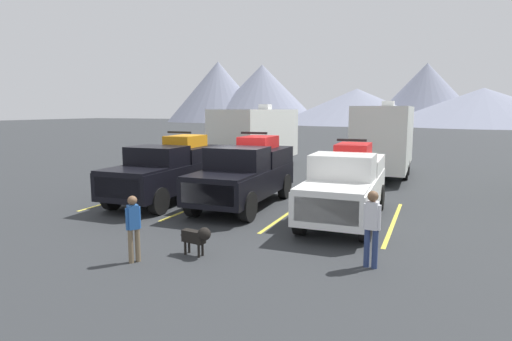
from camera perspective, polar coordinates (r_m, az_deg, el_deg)
ground_plane at (r=14.88m, az=-1.85°, el=-5.20°), size 240.00×240.00×0.00m
pickup_truck_a at (r=16.49m, az=-11.65°, el=0.19°), size 2.33×5.62×2.60m
pickup_truck_b at (r=15.27m, az=-1.35°, el=-0.21°), size 2.32×5.60×2.62m
pickup_truck_c at (r=13.61m, az=12.04°, el=-1.67°), size 2.19×5.71×2.49m
lot_stripe_a at (r=17.73m, az=-16.51°, el=-3.34°), size 0.12×5.50×0.01m
lot_stripe_b at (r=15.84m, az=-7.05°, el=-4.42°), size 0.12×5.50×0.01m
lot_stripe_c at (r=14.48m, az=4.60°, el=-5.58°), size 0.12×5.50×0.01m
lot_stripe_d at (r=13.83m, az=18.01°, el=-6.63°), size 0.12×5.50×0.01m
camper_trailer_a at (r=24.47m, az=0.23°, el=4.78°), size 2.57×9.19×3.76m
camper_trailer_b at (r=22.92m, az=16.94°, el=4.37°), size 2.62×8.54×3.91m
person_a at (r=9.61m, az=15.32°, el=-6.93°), size 0.38×0.24×1.72m
person_b at (r=10.01m, az=-16.18°, el=-6.96°), size 0.27×0.30×1.54m
dog at (r=10.21m, az=-7.80°, el=-8.75°), size 0.88×0.35×0.73m
mountain_ridge at (r=108.81m, az=25.10°, el=9.34°), size 144.32×46.95×16.99m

